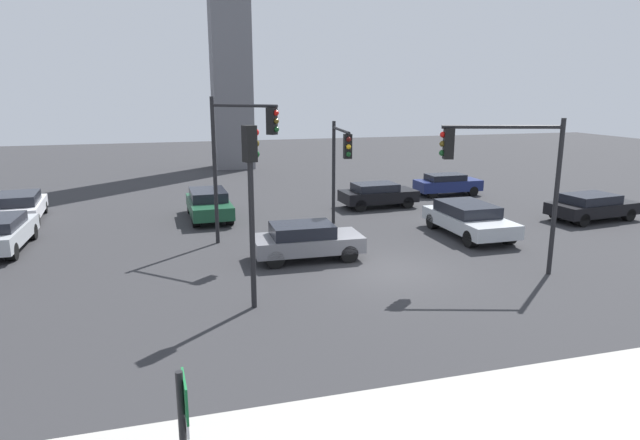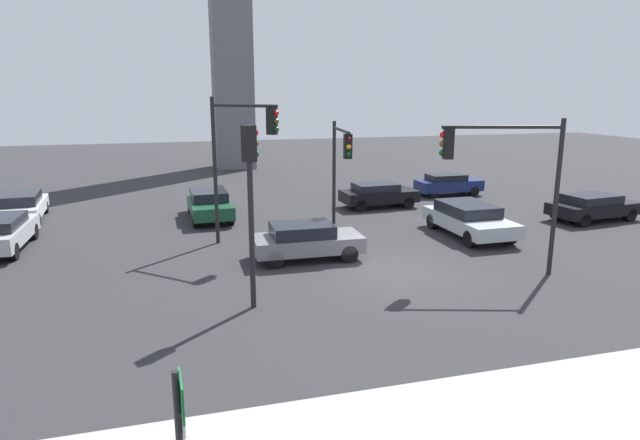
# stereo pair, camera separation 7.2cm
# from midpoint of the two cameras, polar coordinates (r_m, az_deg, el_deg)

# --- Properties ---
(ground_plane) EXTENTS (106.32, 106.32, 0.00)m
(ground_plane) POSITION_cam_midpoint_polar(r_m,az_deg,el_deg) (19.62, 6.92, -5.26)
(ground_plane) COLOR #2D2D30
(sidewalk_corner) EXTENTS (38.28, 4.21, 0.15)m
(sidewalk_corner) POSITION_cam_midpoint_polar(r_m,az_deg,el_deg) (12.17, 25.55, -18.41)
(sidewalk_corner) COLOR #A8A59E
(sidewalk_corner) RESTS_ON ground_plane
(direction_sign) EXTENTS (0.14, 0.62, 2.55)m
(direction_sign) POSITION_cam_midpoint_polar(r_m,az_deg,el_deg) (8.06, -14.11, -21.28)
(direction_sign) COLOR black
(direction_sign) RESTS_ON ground_plane
(traffic_light_0) EXTENTS (0.66, 3.54, 4.84)m
(traffic_light_0) POSITION_cam_midpoint_polar(r_m,az_deg,el_deg) (24.12, 2.04, 6.68)
(traffic_light_0) COLOR black
(traffic_light_0) RESTS_ON ground_plane
(traffic_light_1) EXTENTS (0.49, 0.42, 5.28)m
(traffic_light_1) POSITION_cam_midpoint_polar(r_m,az_deg,el_deg) (15.49, -7.27, 3.76)
(traffic_light_1) COLOR black
(traffic_light_1) RESTS_ON ground_plane
(traffic_light_2) EXTENTS (3.92, 1.34, 5.34)m
(traffic_light_2) POSITION_cam_midpoint_polar(r_m,az_deg,el_deg) (19.32, 18.42, 5.48)
(traffic_light_2) COLOR black
(traffic_light_2) RESTS_ON ground_plane
(traffic_light_3) EXTENTS (2.33, 2.27, 5.98)m
(traffic_light_3) POSITION_cam_midpoint_polar(r_m,az_deg,el_deg) (21.84, -8.36, 7.79)
(traffic_light_3) COLOR black
(traffic_light_3) RESTS_ON ground_plane
(car_0) EXTENTS (2.16, 4.79, 1.41)m
(car_0) POSITION_cam_midpoint_polar(r_m,az_deg,el_deg) (24.83, 15.07, 0.15)
(car_0) COLOR #ADB2B7
(car_0) RESTS_ON ground_plane
(car_1) EXTENTS (2.30, 4.60, 1.39)m
(car_1) POSITION_cam_midpoint_polar(r_m,az_deg,el_deg) (30.38, -28.78, 1.25)
(car_1) COLOR silver
(car_1) RESTS_ON ground_plane
(car_2) EXTENTS (2.01, 4.60, 1.41)m
(car_2) POSITION_cam_midpoint_polar(r_m,az_deg,el_deg) (27.75, -11.53, 1.68)
(car_2) COLOR #19472D
(car_2) RESTS_ON ground_plane
(car_3) EXTENTS (3.93, 1.58, 1.30)m
(car_3) POSITION_cam_midpoint_polar(r_m,az_deg,el_deg) (34.16, 13.00, 3.67)
(car_3) COLOR navy
(car_3) RESTS_ON ground_plane
(car_4) EXTENTS (4.57, 2.41, 1.31)m
(car_4) POSITION_cam_midpoint_polar(r_m,az_deg,el_deg) (29.91, 26.29, 1.30)
(car_4) COLOR black
(car_4) RESTS_ON ground_plane
(car_6) EXTENTS (4.14, 2.00, 1.32)m
(car_6) POSITION_cam_midpoint_polar(r_m,az_deg,el_deg) (30.00, 5.91, 2.67)
(car_6) COLOR black
(car_6) RESTS_ON ground_plane
(car_7) EXTENTS (4.10, 1.93, 1.38)m
(car_7) POSITION_cam_midpoint_polar(r_m,az_deg,el_deg) (20.61, -1.56, -2.12)
(car_7) COLOR slate
(car_7) RESTS_ON ground_plane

